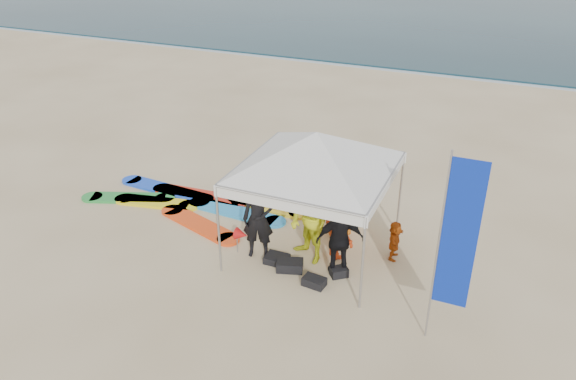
{
  "coord_description": "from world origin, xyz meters",
  "views": [
    {
      "loc": [
        5.48,
        -7.8,
        7.06
      ],
      "look_at": [
        1.03,
        2.6,
        1.2
      ],
      "focal_mm": 35.0,
      "sensor_mm": 36.0,
      "label": 1
    }
  ],
  "objects_px": {
    "person_black_a": "(258,219)",
    "person_black_b": "(340,240)",
    "feather_flag": "(457,238)",
    "surfboard_spread": "(193,203)",
    "marker_pennant": "(242,235)",
    "canopy_tent": "(317,133)",
    "person_seated": "(395,240)",
    "person_orange_a": "(338,226)",
    "person_orange_b": "(340,204)",
    "person_yellow": "(309,221)"
  },
  "relations": [
    {
      "from": "person_yellow",
      "to": "person_orange_b",
      "type": "xyz_separation_m",
      "value": [
        0.28,
        1.25,
        -0.15
      ]
    },
    {
      "from": "canopy_tent",
      "to": "surfboard_spread",
      "type": "relative_size",
      "value": 0.79
    },
    {
      "from": "person_black_b",
      "to": "person_orange_b",
      "type": "relative_size",
      "value": 1.03
    },
    {
      "from": "person_black_a",
      "to": "feather_flag",
      "type": "xyz_separation_m",
      "value": [
        4.2,
        -1.17,
        1.23
      ]
    },
    {
      "from": "person_yellow",
      "to": "feather_flag",
      "type": "xyz_separation_m",
      "value": [
        3.12,
        -1.46,
        1.19
      ]
    },
    {
      "from": "feather_flag",
      "to": "surfboard_spread",
      "type": "height_order",
      "value": "feather_flag"
    },
    {
      "from": "person_seated",
      "to": "surfboard_spread",
      "type": "relative_size",
      "value": 0.17
    },
    {
      "from": "surfboard_spread",
      "to": "person_yellow",
      "type": "bearing_deg",
      "value": -17.05
    },
    {
      "from": "person_orange_b",
      "to": "surfboard_spread",
      "type": "relative_size",
      "value": 0.3
    },
    {
      "from": "person_black_a",
      "to": "person_black_b",
      "type": "distance_m",
      "value": 1.85
    },
    {
      "from": "person_orange_a",
      "to": "feather_flag",
      "type": "bearing_deg",
      "value": -174.56
    },
    {
      "from": "person_yellow",
      "to": "person_black_b",
      "type": "height_order",
      "value": "person_yellow"
    },
    {
      "from": "person_yellow",
      "to": "person_black_b",
      "type": "bearing_deg",
      "value": 12.28
    },
    {
      "from": "person_orange_b",
      "to": "surfboard_spread",
      "type": "bearing_deg",
      "value": 0.55
    },
    {
      "from": "person_orange_a",
      "to": "person_seated",
      "type": "height_order",
      "value": "person_orange_a"
    },
    {
      "from": "canopy_tent",
      "to": "surfboard_spread",
      "type": "distance_m",
      "value": 4.69
    },
    {
      "from": "person_black_a",
      "to": "person_seated",
      "type": "relative_size",
      "value": 2.05
    },
    {
      "from": "person_yellow",
      "to": "marker_pennant",
      "type": "bearing_deg",
      "value": -133.53
    },
    {
      "from": "person_black_b",
      "to": "feather_flag",
      "type": "distance_m",
      "value": 2.95
    },
    {
      "from": "feather_flag",
      "to": "surfboard_spread",
      "type": "distance_m",
      "value": 7.6
    },
    {
      "from": "person_seated",
      "to": "marker_pennant",
      "type": "bearing_deg",
      "value": 106.05
    },
    {
      "from": "marker_pennant",
      "to": "canopy_tent",
      "type": "bearing_deg",
      "value": 28.28
    },
    {
      "from": "person_orange_b",
      "to": "marker_pennant",
      "type": "xyz_separation_m",
      "value": [
        -1.73,
        -1.64,
        -0.33
      ]
    },
    {
      "from": "person_orange_b",
      "to": "person_seated",
      "type": "bearing_deg",
      "value": 160.39
    },
    {
      "from": "person_seated",
      "to": "surfboard_spread",
      "type": "xyz_separation_m",
      "value": [
        -5.39,
        0.36,
        -0.42
      ]
    },
    {
      "from": "marker_pennant",
      "to": "person_yellow",
      "type": "bearing_deg",
      "value": 15.18
    },
    {
      "from": "person_orange_a",
      "to": "canopy_tent",
      "type": "height_order",
      "value": "canopy_tent"
    },
    {
      "from": "person_orange_a",
      "to": "canopy_tent",
      "type": "distance_m",
      "value": 2.13
    },
    {
      "from": "marker_pennant",
      "to": "person_black_a",
      "type": "bearing_deg",
      "value": 15.15
    },
    {
      "from": "person_black_b",
      "to": "feather_flag",
      "type": "bearing_deg",
      "value": 125.41
    },
    {
      "from": "surfboard_spread",
      "to": "person_orange_b",
      "type": "bearing_deg",
      "value": 1.68
    },
    {
      "from": "person_orange_a",
      "to": "person_black_a",
      "type": "bearing_deg",
      "value": 61.41
    },
    {
      "from": "person_black_a",
      "to": "surfboard_spread",
      "type": "distance_m",
      "value": 3.11
    },
    {
      "from": "person_black_a",
      "to": "person_yellow",
      "type": "xyz_separation_m",
      "value": [
        1.08,
        0.29,
        0.04
      ]
    },
    {
      "from": "marker_pennant",
      "to": "surfboard_spread",
      "type": "relative_size",
      "value": 0.12
    },
    {
      "from": "person_black_b",
      "to": "canopy_tent",
      "type": "xyz_separation_m",
      "value": [
        -0.8,
        0.64,
        2.01
      ]
    },
    {
      "from": "feather_flag",
      "to": "person_black_b",
      "type": "bearing_deg",
      "value": 153.03
    },
    {
      "from": "person_black_a",
      "to": "person_orange_a",
      "type": "relative_size",
      "value": 1.17
    },
    {
      "from": "marker_pennant",
      "to": "surfboard_spread",
      "type": "distance_m",
      "value": 2.75
    },
    {
      "from": "person_black_a",
      "to": "person_orange_b",
      "type": "distance_m",
      "value": 2.06
    },
    {
      "from": "person_orange_a",
      "to": "person_black_b",
      "type": "distance_m",
      "value": 0.65
    },
    {
      "from": "person_black_b",
      "to": "surfboard_spread",
      "type": "distance_m",
      "value": 4.75
    },
    {
      "from": "person_orange_a",
      "to": "surfboard_spread",
      "type": "relative_size",
      "value": 0.29
    },
    {
      "from": "person_black_b",
      "to": "person_seated",
      "type": "relative_size",
      "value": 1.85
    },
    {
      "from": "person_orange_a",
      "to": "person_orange_b",
      "type": "xyz_separation_m",
      "value": [
        -0.26,
        0.91,
        0.03
      ]
    },
    {
      "from": "person_orange_a",
      "to": "surfboard_spread",
      "type": "height_order",
      "value": "person_orange_a"
    },
    {
      "from": "person_black_b",
      "to": "feather_flag",
      "type": "xyz_separation_m",
      "value": [
        2.35,
        -1.19,
        1.32
      ]
    },
    {
      "from": "person_orange_b",
      "to": "person_seated",
      "type": "distance_m",
      "value": 1.54
    },
    {
      "from": "feather_flag",
      "to": "marker_pennant",
      "type": "xyz_separation_m",
      "value": [
        -4.57,
        1.07,
        -1.67
      ]
    },
    {
      "from": "person_orange_a",
      "to": "canopy_tent",
      "type": "relative_size",
      "value": 0.37
    }
  ]
}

